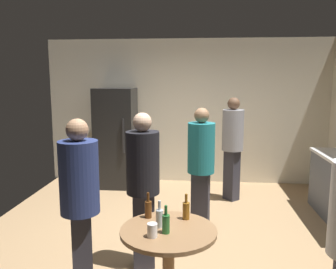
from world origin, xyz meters
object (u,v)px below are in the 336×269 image
object	(u,v)px
refrigerator	(116,138)
beer_bottle_brown	(148,209)
person_in_teal_shirt	(201,161)
person_in_gray_shirt	(233,141)
person_in_navy_shirt	(80,196)
person_in_black_shirt	(143,179)
beer_bottle_green	(166,223)
beer_bottle_clear	(160,218)
beer_bottle_amber	(186,210)
plastic_cup_white	(152,230)
foreground_table	(168,241)

from	to	relation	value
refrigerator	beer_bottle_brown	world-z (taller)	refrigerator
refrigerator	person_in_teal_shirt	size ratio (longest dim) A/B	1.12
person_in_gray_shirt	person_in_navy_shirt	bearing A→B (deg)	19.17
person_in_gray_shirt	person_in_black_shirt	distance (m)	2.43
refrigerator	person_in_teal_shirt	xyz separation A→B (m)	(1.54, -1.87, 0.04)
person_in_gray_shirt	person_in_teal_shirt	bearing A→B (deg)	27.12
beer_bottle_brown	person_in_black_shirt	bearing A→B (deg)	104.56
beer_bottle_green	person_in_navy_shirt	world-z (taller)	person_in_navy_shirt
beer_bottle_clear	beer_bottle_amber	bearing A→B (deg)	41.86
beer_bottle_amber	beer_bottle_brown	bearing A→B (deg)	179.57
beer_bottle_brown	plastic_cup_white	xyz separation A→B (m)	(0.09, -0.38, -0.03)
beer_bottle_amber	person_in_gray_shirt	distance (m)	2.72
beer_bottle_amber	person_in_navy_shirt	bearing A→B (deg)	-173.73
refrigerator	beer_bottle_brown	size ratio (longest dim) A/B	7.83
refrigerator	person_in_navy_shirt	size ratio (longest dim) A/B	1.10
foreground_table	beer_bottle_brown	size ratio (longest dim) A/B	3.48
refrigerator	beer_bottle_brown	bearing A→B (deg)	-71.63
refrigerator	person_in_navy_shirt	distance (m)	3.37
plastic_cup_white	person_in_teal_shirt	distance (m)	1.79
beer_bottle_amber	person_in_teal_shirt	world-z (taller)	person_in_teal_shirt
foreground_table	beer_bottle_clear	world-z (taller)	beer_bottle_clear
refrigerator	beer_bottle_clear	xyz separation A→B (m)	(1.20, -3.42, -0.08)
beer_bottle_green	beer_bottle_clear	size ratio (longest dim) A/B	1.00
beer_bottle_brown	plastic_cup_white	world-z (taller)	beer_bottle_brown
person_in_teal_shirt	beer_bottle_green	bearing A→B (deg)	0.66
foreground_table	person_in_teal_shirt	world-z (taller)	person_in_teal_shirt
beer_bottle_brown	beer_bottle_clear	world-z (taller)	same
person_in_black_shirt	refrigerator	bearing A→B (deg)	-172.93
refrigerator	foreground_table	distance (m)	3.69
beer_bottle_brown	person_in_black_shirt	xyz separation A→B (m)	(-0.12, 0.47, 0.13)
beer_bottle_clear	person_in_black_shirt	distance (m)	0.72
beer_bottle_clear	person_in_gray_shirt	bearing A→B (deg)	73.19
person_in_black_shirt	person_in_gray_shirt	bearing A→B (deg)	141.11
beer_bottle_amber	person_in_teal_shirt	xyz separation A→B (m)	(0.13, 1.36, 0.12)
refrigerator	beer_bottle_amber	size ratio (longest dim) A/B	7.83
person_in_black_shirt	beer_bottle_clear	bearing A→B (deg)	8.36
plastic_cup_white	person_in_black_shirt	xyz separation A→B (m)	(-0.21, 0.85, 0.16)
foreground_table	person_in_navy_shirt	world-z (taller)	person_in_navy_shirt
beer_bottle_clear	person_in_teal_shirt	distance (m)	1.60
foreground_table	person_in_gray_shirt	size ratio (longest dim) A/B	0.48
foreground_table	beer_bottle_brown	distance (m)	0.36
beer_bottle_green	person_in_black_shirt	size ratio (longest dim) A/B	0.14
person_in_gray_shirt	beer_bottle_amber	bearing A→B (deg)	35.16
beer_bottle_brown	refrigerator	bearing A→B (deg)	108.37
foreground_table	plastic_cup_white	bearing A→B (deg)	-126.70
foreground_table	person_in_teal_shirt	distance (m)	1.64
person_in_gray_shirt	person_in_black_shirt	bearing A→B (deg)	21.88
beer_bottle_clear	person_in_gray_shirt	size ratio (longest dim) A/B	0.14
foreground_table	beer_bottle_clear	size ratio (longest dim) A/B	3.48
person_in_navy_shirt	beer_bottle_clear	bearing A→B (deg)	-27.60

